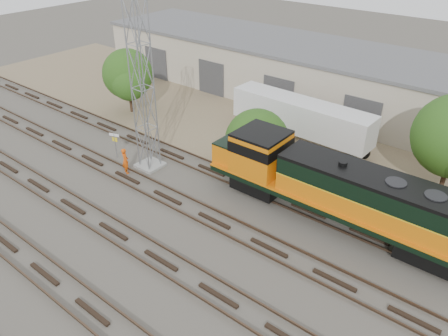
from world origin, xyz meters
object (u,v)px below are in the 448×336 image
Objects in this scene: locomotive at (334,188)px; semi_trailer at (304,118)px; signal_tower at (143,91)px; worker at (125,161)px.

locomotive is 1.44× the size of semi_trailer.
locomotive is 14.06m from signal_tower.
signal_tower reaches higher than semi_trailer.
signal_tower is 6.15× the size of worker.
locomotive is 14.71m from worker.
worker is 0.16× the size of semi_trailer.
signal_tower is (-13.43, -2.28, 3.48)m from locomotive.
worker is at bearing -164.25° from locomotive.
signal_tower reaches higher than worker.
signal_tower is at bearing -122.42° from semi_trailer.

